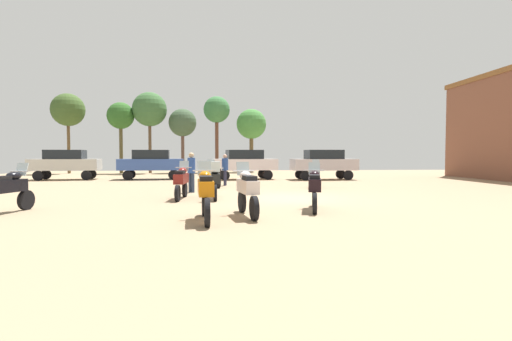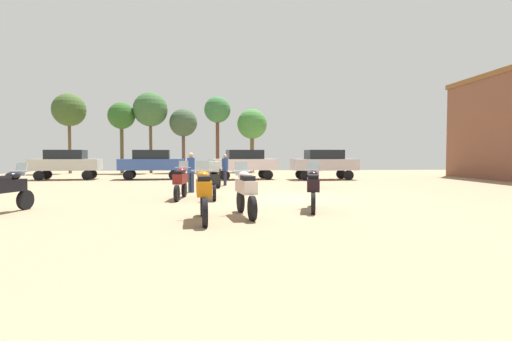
{
  "view_description": "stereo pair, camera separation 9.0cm",
  "coord_description": "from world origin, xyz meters",
  "px_view_note": "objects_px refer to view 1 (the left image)",
  "views": [
    {
      "loc": [
        -2.21,
        -14.42,
        1.7
      ],
      "look_at": [
        -0.69,
        6.44,
        0.82
      ],
      "focal_mm": 26.61,
      "sensor_mm": 36.0,
      "label": 1
    },
    {
      "loc": [
        -2.12,
        -14.43,
        1.7
      ],
      "look_at": [
        -0.69,
        6.44,
        0.82
      ],
      "focal_mm": 26.61,
      "sensor_mm": 36.0,
      "label": 2
    }
  ],
  "objects_px": {
    "person_1": "(225,167)",
    "motorcycle_6": "(214,173)",
    "motorcycle_1": "(7,189)",
    "motorcycle_5": "(314,187)",
    "person_2": "(191,169)",
    "tree_2": "(183,123)",
    "tree_5": "(217,111)",
    "motorcycle_4": "(205,192)",
    "tree_6": "(150,110)",
    "tree_3": "(251,125)",
    "motorcycle_8": "(181,181)",
    "tree_4": "(121,117)",
    "car_4": "(66,162)",
    "car_1": "(324,162)",
    "motorcycle_7": "(247,190)",
    "motorcycle_3": "(316,174)",
    "tree_1": "(68,110)",
    "car_3": "(244,162)",
    "car_2": "(151,162)",
    "motorcycle_2": "(215,180)"
  },
  "relations": [
    {
      "from": "motorcycle_8",
      "to": "person_2",
      "type": "relative_size",
      "value": 1.19
    },
    {
      "from": "motorcycle_2",
      "to": "motorcycle_5",
      "type": "height_order",
      "value": "motorcycle_2"
    },
    {
      "from": "motorcycle_5",
      "to": "tree_2",
      "type": "bearing_deg",
      "value": 117.76
    },
    {
      "from": "motorcycle_8",
      "to": "tree_4",
      "type": "bearing_deg",
      "value": 114.32
    },
    {
      "from": "tree_6",
      "to": "motorcycle_4",
      "type": "bearing_deg",
      "value": -75.63
    },
    {
      "from": "tree_5",
      "to": "motorcycle_2",
      "type": "bearing_deg",
      "value": -88.47
    },
    {
      "from": "motorcycle_1",
      "to": "motorcycle_8",
      "type": "distance_m",
      "value": 5.53
    },
    {
      "from": "car_3",
      "to": "car_4",
      "type": "bearing_deg",
      "value": 78.3
    },
    {
      "from": "car_4",
      "to": "tree_2",
      "type": "xyz_separation_m",
      "value": [
        6.67,
        9.4,
        3.42
      ]
    },
    {
      "from": "motorcycle_4",
      "to": "motorcycle_6",
      "type": "relative_size",
      "value": 1.06
    },
    {
      "from": "motorcycle_1",
      "to": "tree_3",
      "type": "xyz_separation_m",
      "value": [
        8.54,
        25.62,
        3.89
      ]
    },
    {
      "from": "motorcycle_7",
      "to": "car_2",
      "type": "relative_size",
      "value": 0.47
    },
    {
      "from": "motorcycle_3",
      "to": "motorcycle_6",
      "type": "relative_size",
      "value": 0.94
    },
    {
      "from": "motorcycle_1",
      "to": "person_2",
      "type": "height_order",
      "value": "person_2"
    },
    {
      "from": "person_1",
      "to": "tree_3",
      "type": "bearing_deg",
      "value": -179.66
    },
    {
      "from": "motorcycle_3",
      "to": "tree_5",
      "type": "xyz_separation_m",
      "value": [
        -5.5,
        17.67,
        5.16
      ]
    },
    {
      "from": "motorcycle_1",
      "to": "tree_4",
      "type": "distance_m",
      "value": 24.28
    },
    {
      "from": "motorcycle_5",
      "to": "tree_5",
      "type": "bearing_deg",
      "value": 110.43
    },
    {
      "from": "tree_3",
      "to": "tree_5",
      "type": "relative_size",
      "value": 0.84
    },
    {
      "from": "car_2",
      "to": "car_3",
      "type": "relative_size",
      "value": 0.99
    },
    {
      "from": "car_3",
      "to": "person_2",
      "type": "xyz_separation_m",
      "value": [
        -2.73,
        -8.81,
        -0.13
      ]
    },
    {
      "from": "motorcycle_4",
      "to": "car_2",
      "type": "xyz_separation_m",
      "value": [
        -4.66,
        16.68,
        0.43
      ]
    },
    {
      "from": "motorcycle_4",
      "to": "car_2",
      "type": "distance_m",
      "value": 17.32
    },
    {
      "from": "motorcycle_4",
      "to": "person_2",
      "type": "relative_size",
      "value": 1.28
    },
    {
      "from": "motorcycle_8",
      "to": "person_1",
      "type": "distance_m",
      "value": 6.42
    },
    {
      "from": "motorcycle_8",
      "to": "car_4",
      "type": "bearing_deg",
      "value": 130.98
    },
    {
      "from": "car_4",
      "to": "tree_3",
      "type": "bearing_deg",
      "value": -58.02
    },
    {
      "from": "motorcycle_1",
      "to": "motorcycle_3",
      "type": "distance_m",
      "value": 13.12
    },
    {
      "from": "car_2",
      "to": "tree_3",
      "type": "height_order",
      "value": "tree_3"
    },
    {
      "from": "tree_5",
      "to": "tree_6",
      "type": "bearing_deg",
      "value": -167.08
    },
    {
      "from": "motorcycle_7",
      "to": "motorcycle_4",
      "type": "bearing_deg",
      "value": -158.27
    },
    {
      "from": "motorcycle_1",
      "to": "tree_6",
      "type": "distance_m",
      "value": 24.43
    },
    {
      "from": "tree_3",
      "to": "tree_5",
      "type": "height_order",
      "value": "tree_5"
    },
    {
      "from": "motorcycle_5",
      "to": "tree_5",
      "type": "xyz_separation_m",
      "value": [
        -3.71,
        25.21,
        5.15
      ]
    },
    {
      "from": "motorcycle_1",
      "to": "motorcycle_4",
      "type": "height_order",
      "value": "motorcycle_4"
    },
    {
      "from": "motorcycle_3",
      "to": "motorcycle_6",
      "type": "bearing_deg",
      "value": -176.54
    },
    {
      "from": "car_4",
      "to": "tree_6",
      "type": "bearing_deg",
      "value": -29.99
    },
    {
      "from": "motorcycle_1",
      "to": "car_1",
      "type": "relative_size",
      "value": 0.46
    },
    {
      "from": "car_3",
      "to": "tree_3",
      "type": "relative_size",
      "value": 0.74
    },
    {
      "from": "motorcycle_6",
      "to": "tree_4",
      "type": "xyz_separation_m",
      "value": [
        -8.89,
        15.13,
        4.38
      ]
    },
    {
      "from": "car_2",
      "to": "tree_4",
      "type": "relative_size",
      "value": 0.7
    },
    {
      "from": "person_2",
      "to": "tree_2",
      "type": "distance_m",
      "value": 19.2
    },
    {
      "from": "motorcycle_5",
      "to": "person_2",
      "type": "height_order",
      "value": "person_2"
    },
    {
      "from": "person_1",
      "to": "motorcycle_6",
      "type": "bearing_deg",
      "value": -24.08
    },
    {
      "from": "motorcycle_1",
      "to": "tree_1",
      "type": "bearing_deg",
      "value": 121.93
    },
    {
      "from": "motorcycle_1",
      "to": "motorcycle_5",
      "type": "height_order",
      "value": "same"
    },
    {
      "from": "motorcycle_6",
      "to": "tree_4",
      "type": "relative_size",
      "value": 0.34
    },
    {
      "from": "motorcycle_4",
      "to": "tree_4",
      "type": "bearing_deg",
      "value": 103.79
    },
    {
      "from": "tree_4",
      "to": "motorcycle_7",
      "type": "bearing_deg",
      "value": -67.6
    },
    {
      "from": "motorcycle_6",
      "to": "car_4",
      "type": "relative_size",
      "value": 0.48
    }
  ]
}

